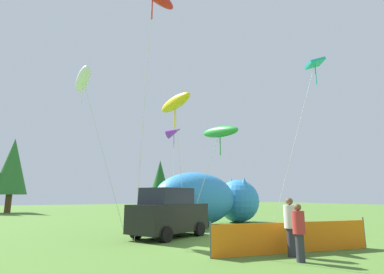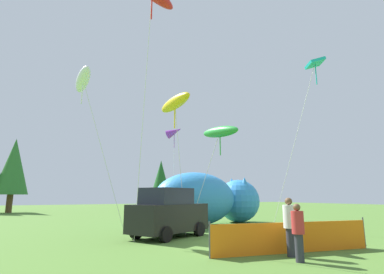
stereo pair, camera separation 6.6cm
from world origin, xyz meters
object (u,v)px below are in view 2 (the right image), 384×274
object	(u,v)px
parked_car	(168,213)
kite_green_fish	(220,132)
spectator_in_blue_shirt	(298,230)
inflatable_cat	(208,201)
spectator_in_red_shirt	(290,224)
kite_teal_diamond	(314,67)
folding_chair	(291,226)
kite_white_ghost	(83,80)
kite_purple_delta	(174,132)
kite_yellow_hero	(175,103)

from	to	relation	value
parked_car	kite_green_fish	bearing A→B (deg)	-20.30
spectator_in_blue_shirt	kite_green_fish	xyz separation A→B (m)	(2.00, 6.84, 4.42)
inflatable_cat	spectator_in_red_shirt	distance (m)	10.56
spectator_in_blue_shirt	kite_teal_diamond	xyz separation A→B (m)	(6.82, 4.16, 8.28)
spectator_in_blue_shirt	kite_teal_diamond	world-z (taller)	kite_teal_diamond
folding_chair	kite_green_fish	distance (m)	5.95
spectator_in_blue_shirt	kite_green_fish	size ratio (longest dim) A/B	0.29
kite_white_ghost	kite_green_fish	bearing A→B (deg)	-16.23
spectator_in_blue_shirt	kite_white_ghost	xyz separation A→B (m)	(-5.01, 8.88, 6.80)
spectator_in_red_shirt	kite_white_ghost	world-z (taller)	kite_white_ghost
kite_teal_diamond	kite_purple_delta	bearing A→B (deg)	110.38
parked_car	inflatable_cat	bearing A→B (deg)	15.93
kite_green_fish	kite_purple_delta	xyz separation A→B (m)	(0.95, 7.74, 1.54)
folding_chair	spectator_in_red_shirt	bearing A→B (deg)	140.33
folding_chair	kite_purple_delta	distance (m)	12.59
kite_yellow_hero	inflatable_cat	bearing A→B (deg)	42.76
kite_yellow_hero	kite_teal_diamond	distance (m)	8.54
kite_white_ghost	folding_chair	bearing A→B (deg)	-30.75
kite_purple_delta	kite_yellow_hero	bearing A→B (deg)	-115.64
kite_teal_diamond	kite_green_fish	bearing A→B (deg)	150.94
inflatable_cat	spectator_in_blue_shirt	size ratio (longest dim) A/B	5.37
kite_white_ghost	kite_purple_delta	world-z (taller)	kite_white_ghost
inflatable_cat	kite_yellow_hero	bearing A→B (deg)	-148.44
spectator_in_blue_shirt	kite_green_fish	world-z (taller)	kite_green_fish
inflatable_cat	spectator_in_blue_shirt	bearing A→B (deg)	-119.90
inflatable_cat	spectator_in_red_shirt	xyz separation A→B (m)	(-3.23, -10.04, -0.56)
kite_purple_delta	parked_car	bearing A→B (deg)	-117.14
kite_white_ghost	spectator_in_red_shirt	bearing A→B (deg)	-56.55
parked_car	kite_teal_diamond	xyz separation A→B (m)	(7.97, -2.42, 8.09)
inflatable_cat	kite_white_ghost	world-z (taller)	kite_white_ghost
folding_chair	inflatable_cat	bearing A→B (deg)	8.12
kite_yellow_hero	kite_purple_delta	bearing A→B (deg)	64.36
parked_car	folding_chair	xyz separation A→B (m)	(4.84, -2.87, -0.54)
parked_car	spectator_in_blue_shirt	distance (m)	6.68
kite_purple_delta	spectator_in_red_shirt	bearing A→B (deg)	-100.37
inflatable_cat	kite_white_ghost	xyz separation A→B (m)	(-8.64, -1.85, 6.14)
kite_teal_diamond	kite_yellow_hero	bearing A→B (deg)	163.10
parked_car	folding_chair	bearing A→B (deg)	-55.67
spectator_in_blue_shirt	kite_teal_diamond	bearing A→B (deg)	31.40
kite_white_ghost	kite_green_fish	world-z (taller)	kite_white_ghost
spectator_in_blue_shirt	kite_purple_delta	distance (m)	16.02
parked_car	kite_purple_delta	world-z (taller)	kite_purple_delta
parked_car	spectator_in_red_shirt	distance (m)	6.09
parked_car	spectator_in_red_shirt	xyz separation A→B (m)	(1.56, -5.89, -0.09)
parked_car	inflatable_cat	size ratio (longest dim) A/B	0.49
kite_white_ghost	kite_teal_diamond	size ratio (longest dim) A/B	0.87
spectator_in_red_shirt	kite_teal_diamond	xyz separation A→B (m)	(6.41, 3.47, 8.18)
inflatable_cat	kite_green_fish	xyz separation A→B (m)	(-1.63, -3.89, 3.77)
kite_yellow_hero	kite_teal_diamond	world-z (taller)	kite_teal_diamond
inflatable_cat	spectator_in_blue_shirt	xyz separation A→B (m)	(-3.63, -10.72, -0.66)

